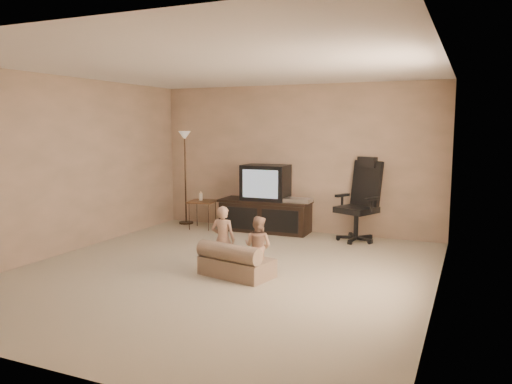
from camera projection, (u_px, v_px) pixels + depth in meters
floor at (222, 272)px, 6.20m from camera, size 5.50×5.50×0.00m
room_shell at (221, 150)px, 6.01m from camera, size 5.50×5.50×5.50m
tv_stand at (266, 204)px, 8.58m from camera, size 1.62×0.63×1.15m
office_chair at (360, 211)px, 7.87m from camera, size 0.81×0.82×1.32m
side_table at (202, 202)px, 8.80m from camera, size 0.51×0.51×0.67m
floor_lamp at (185, 157)px, 9.16m from camera, size 0.27×0.27×1.71m
child_sofa at (235, 263)px, 6.00m from camera, size 0.95×0.66×0.42m
toddler_left at (223, 239)px, 6.13m from camera, size 0.33×0.26×0.84m
toddler_right at (258, 246)px, 5.99m from camera, size 0.38×0.24×0.74m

